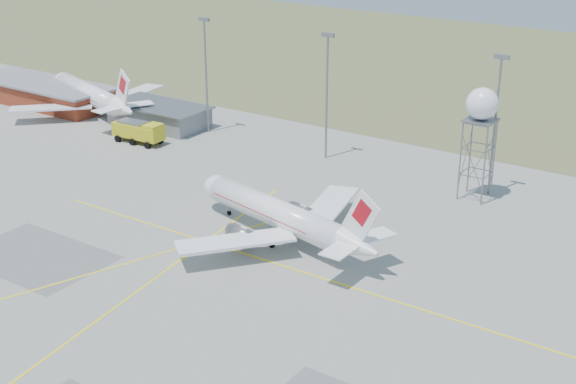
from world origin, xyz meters
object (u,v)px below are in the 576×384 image
Objects in this scene: radar_tower at (479,138)px; fire_truck at (140,133)px; airliner_far at (91,95)px; baggage_tug at (122,126)px; airliner_main at (280,215)px.

radar_tower is 58.70m from fire_truck.
radar_tower is 1.68× the size of fire_truck.
airliner_far is at bearing -179.78° from radar_tower.
radar_tower is 6.64× the size of baggage_tug.
airliner_main is 12.78× the size of baggage_tug.
baggage_tug is (12.79, -4.78, -2.86)m from airliner_far.
airliner_far reaches higher than fire_truck.
radar_tower is at bearing -106.67° from airliner_main.
airliner_main reaches higher than baggage_tug.
baggage_tug is (-50.52, 21.96, -2.68)m from airliner_main.
airliner_main is 1.92× the size of radar_tower.
baggage_tug is at bearing 153.53° from fire_truck.
baggage_tug is at bearing -10.76° from airliner_main.
baggage_tug is (-65.76, -5.09, -8.54)m from radar_tower.
airliner_main is at bearing -119.40° from radar_tower.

